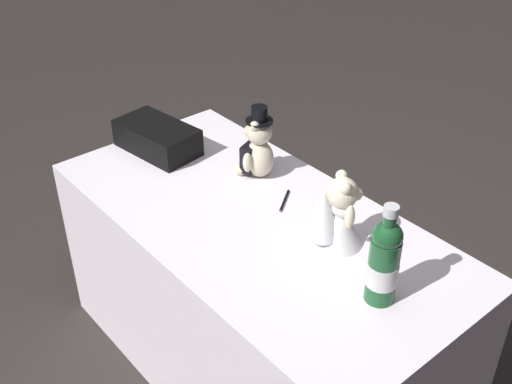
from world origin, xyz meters
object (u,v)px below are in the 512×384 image
teddy_bear_groom (257,149)px  gift_case_black (157,138)px  teddy_bear_bride (336,215)px  signing_pen (284,201)px  champagne_bottle (384,261)px

teddy_bear_groom → gift_case_black: teddy_bear_groom is taller
teddy_bear_groom → gift_case_black: bearing=25.0°
teddy_bear_bride → signing_pen: (0.26, -0.03, -0.10)m
teddy_bear_groom → champagne_bottle: (-0.72, 0.16, 0.03)m
teddy_bear_bride → gift_case_black: bearing=6.7°
teddy_bear_bride → champagne_bottle: (-0.26, 0.08, 0.03)m
teddy_bear_groom → teddy_bear_bride: size_ratio=1.13×
teddy_bear_groom → gift_case_black: (0.38, 0.18, -0.05)m
gift_case_black → teddy_bear_bride: bearing=-173.3°
teddy_bear_groom → champagne_bottle: champagne_bottle is taller
teddy_bear_groom → champagne_bottle: bearing=167.2°
gift_case_black → champagne_bottle: bearing=-179.2°
teddy_bear_groom → gift_case_black: size_ratio=0.79×
teddy_bear_groom → teddy_bear_bride: teddy_bear_groom is taller
signing_pen → gift_case_black: (0.58, 0.13, 0.05)m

